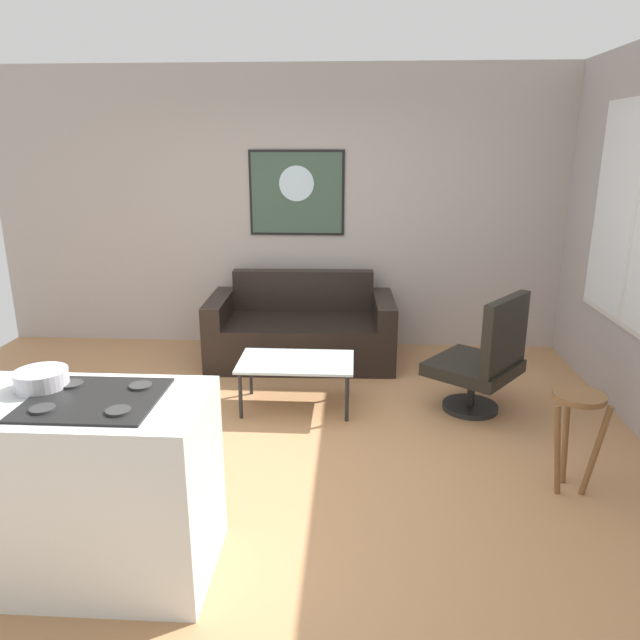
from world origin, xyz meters
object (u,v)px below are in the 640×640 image
mixing_bowl (42,380)px  couch (302,332)px  armchair (484,360)px  bar_stool (577,417)px  coffee_table (296,364)px  wall_painting (297,193)px

mixing_bowl → couch: bearing=71.5°
armchair → bar_stool: armchair is taller
bar_stool → coffee_table: bearing=148.3°
wall_painting → armchair: bearing=-45.4°
armchair → bar_stool: (0.32, -1.09, 0.05)m
coffee_table → wall_painting: size_ratio=0.96×
wall_painting → coffee_table: bearing=-85.1°
mixing_bowl → wall_painting: wall_painting is taller
couch → mixing_bowl: bearing=-108.5°
couch → mixing_bowl: mixing_bowl is taller
bar_stool → wall_painting: size_ratio=0.67×
coffee_table → wall_painting: 2.03m
coffee_table → bar_stool: size_ratio=1.42×
armchair → wall_painting: bearing=134.6°
couch → wall_painting: wall_painting is taller
armchair → wall_painting: (-1.61, 1.63, 1.14)m
couch → wall_painting: (-0.08, 0.52, 1.30)m
coffee_table → bar_stool: (1.79, -1.11, 0.12)m
armchair → mixing_bowl: mixing_bowl is taller
couch → wall_painting: size_ratio=1.88×
mixing_bowl → wall_painting: size_ratio=0.26×
couch → coffee_table: 1.10m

